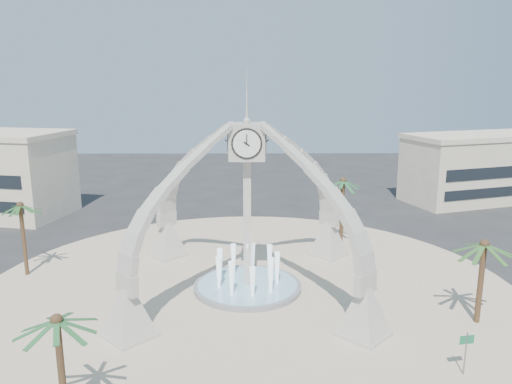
{
  "coord_description": "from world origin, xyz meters",
  "views": [
    {
      "loc": [
        0.32,
        -34.61,
        15.27
      ],
      "look_at": [
        0.65,
        2.0,
        6.98
      ],
      "focal_mm": 35.0,
      "sensor_mm": 36.0,
      "label": 1
    }
  ],
  "objects_px": {
    "clock_tower": "(247,205)",
    "street_sign": "(466,345)",
    "palm_west": "(20,206)",
    "palm_north": "(343,182)",
    "palm_east": "(485,245)",
    "palm_south": "(57,322)",
    "fountain": "(247,286)"
  },
  "relations": [
    {
      "from": "palm_west",
      "to": "palm_south",
      "type": "relative_size",
      "value": 1.11
    },
    {
      "from": "palm_west",
      "to": "palm_north",
      "type": "xyz_separation_m",
      "value": [
        26.32,
        6.99,
        0.48
      ]
    },
    {
      "from": "palm_south",
      "to": "palm_east",
      "type": "bearing_deg",
      "value": 22.38
    },
    {
      "from": "palm_west",
      "to": "palm_south",
      "type": "height_order",
      "value": "palm_west"
    },
    {
      "from": "palm_east",
      "to": "palm_south",
      "type": "height_order",
      "value": "palm_east"
    },
    {
      "from": "clock_tower",
      "to": "street_sign",
      "type": "distance_m",
      "value": 16.7
    },
    {
      "from": "clock_tower",
      "to": "palm_south",
      "type": "distance_m",
      "value": 16.91
    },
    {
      "from": "clock_tower",
      "to": "street_sign",
      "type": "xyz_separation_m",
      "value": [
        11.5,
        -11.15,
        -4.73
      ]
    },
    {
      "from": "palm_north",
      "to": "palm_south",
      "type": "height_order",
      "value": "palm_north"
    },
    {
      "from": "palm_east",
      "to": "palm_south",
      "type": "bearing_deg",
      "value": -157.62
    },
    {
      "from": "street_sign",
      "to": "fountain",
      "type": "bearing_deg",
      "value": 125.75
    },
    {
      "from": "fountain",
      "to": "palm_south",
      "type": "distance_m",
      "value": 17.51
    },
    {
      "from": "fountain",
      "to": "palm_north",
      "type": "xyz_separation_m",
      "value": [
        8.69,
        9.94,
        5.85
      ]
    },
    {
      "from": "palm_east",
      "to": "palm_south",
      "type": "distance_m",
      "value": 24.77
    },
    {
      "from": "palm_east",
      "to": "clock_tower",
      "type": "bearing_deg",
      "value": 160.15
    },
    {
      "from": "palm_east",
      "to": "street_sign",
      "type": "relative_size",
      "value": 2.44
    },
    {
      "from": "palm_south",
      "to": "fountain",
      "type": "bearing_deg",
      "value": 61.16
    },
    {
      "from": "fountain",
      "to": "palm_north",
      "type": "distance_m",
      "value": 14.44
    },
    {
      "from": "palm_east",
      "to": "palm_west",
      "type": "distance_m",
      "value": 33.44
    },
    {
      "from": "palm_east",
      "to": "palm_north",
      "type": "relative_size",
      "value": 0.86
    },
    {
      "from": "clock_tower",
      "to": "palm_west",
      "type": "height_order",
      "value": "clock_tower"
    },
    {
      "from": "fountain",
      "to": "palm_east",
      "type": "distance_m",
      "value": 16.46
    },
    {
      "from": "palm_west",
      "to": "street_sign",
      "type": "distance_m",
      "value": 32.59
    },
    {
      "from": "palm_east",
      "to": "palm_north",
      "type": "xyz_separation_m",
      "value": [
        -6.08,
        15.27,
        0.91
      ]
    },
    {
      "from": "street_sign",
      "to": "clock_tower",
      "type": "bearing_deg",
      "value": 125.75
    },
    {
      "from": "clock_tower",
      "to": "fountain",
      "type": "height_order",
      "value": "clock_tower"
    },
    {
      "from": "clock_tower",
      "to": "palm_west",
      "type": "distance_m",
      "value": 17.89
    },
    {
      "from": "palm_north",
      "to": "street_sign",
      "type": "height_order",
      "value": "palm_north"
    },
    {
      "from": "palm_west",
      "to": "palm_south",
      "type": "distance_m",
      "value": 20.11
    },
    {
      "from": "palm_west",
      "to": "palm_north",
      "type": "relative_size",
      "value": 0.92
    },
    {
      "from": "street_sign",
      "to": "palm_east",
      "type": "bearing_deg",
      "value": 50.54
    },
    {
      "from": "palm_north",
      "to": "clock_tower",
      "type": "bearing_deg",
      "value": -131.18
    }
  ]
}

